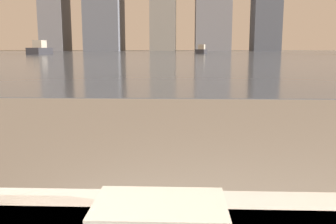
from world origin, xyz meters
name	(u,v)px	position (x,y,z in m)	size (l,w,h in m)	color
towel_stack	(160,219)	(-0.10, 0.83, 0.57)	(0.29, 0.19, 0.08)	silver
harbor_water	(183,54)	(0.00, 62.00, 0.01)	(180.00, 110.00, 0.01)	slate
harbor_boat_2	(40,49)	(-21.17, 55.25, 0.73)	(2.05, 5.49, 2.04)	#2D2D33
harbor_boat_3	(202,50)	(3.04, 62.69, 0.54)	(2.15, 4.18, 1.50)	#2D2D33
skyline_tower_1	(104,5)	(-24.32, 118.00, 13.93)	(10.63, 13.61, 27.86)	slate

